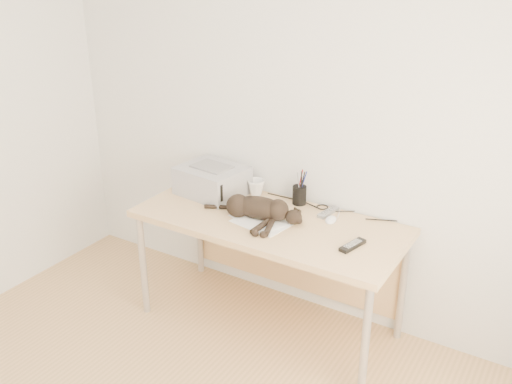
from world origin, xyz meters
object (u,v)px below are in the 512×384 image
Objects in this scene: desk at (276,234)px; cat at (256,209)px; mug at (256,188)px; printer at (212,180)px; pen_cup at (299,195)px; mouse at (331,218)px.

cat is (-0.07, -0.11, 0.20)m from desk.
mug is (-0.25, 0.18, 0.18)m from desk.
printer is 0.29m from mug.
printer is at bearing -165.40° from pen_cup.
pen_cup is 2.04× the size of mouse.
desk is at bearing -103.66° from pen_cup.
printer reaches higher than cat.
printer is 4.05× the size of mouse.
printer is 1.99× the size of pen_cup.
cat is 5.74× the size of mug.
mouse reaches higher than desk.
mouse is at bearing 16.92° from cat.
pen_cup is (0.30, 0.02, 0.01)m from mug.
mug is (0.26, 0.12, -0.04)m from printer.
cat is 2.89× the size of pen_cup.
pen_cup is at bearing 76.34° from desk.
mouse is at bearing 15.27° from desk.
pen_cup is 0.30m from mouse.
pen_cup reaches higher than mug.
cat is 0.34m from pen_cup.
desk is 14.75× the size of mouse.
mug is at bearing 159.39° from mouse.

